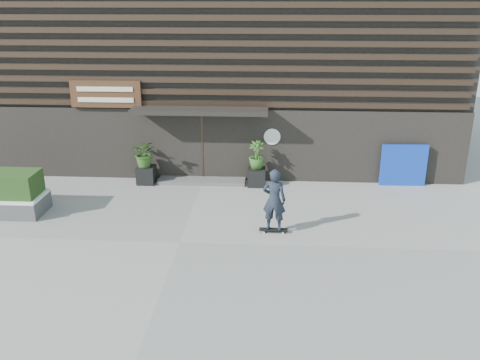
# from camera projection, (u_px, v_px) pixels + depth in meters

# --- Properties ---
(ground) EXTENTS (80.00, 80.00, 0.00)m
(ground) POSITION_uv_depth(u_px,v_px,m) (179.00, 243.00, 13.29)
(ground) COLOR gray
(ground) RESTS_ON ground
(entrance_step) EXTENTS (3.00, 0.80, 0.12)m
(entrance_step) POSITION_uv_depth(u_px,v_px,m) (202.00, 180.00, 17.58)
(entrance_step) COLOR #51514E
(entrance_step) RESTS_ON ground
(planter_pot_left) EXTENTS (0.60, 0.60, 0.60)m
(planter_pot_left) POSITION_uv_depth(u_px,v_px,m) (146.00, 175.00, 17.42)
(planter_pot_left) COLOR black
(planter_pot_left) RESTS_ON ground
(bamboo_left) EXTENTS (0.86, 0.75, 0.96)m
(bamboo_left) POSITION_uv_depth(u_px,v_px,m) (145.00, 153.00, 17.15)
(bamboo_left) COLOR #2D591E
(bamboo_left) RESTS_ON planter_pot_left
(planter_pot_right) EXTENTS (0.60, 0.60, 0.60)m
(planter_pot_right) POSITION_uv_depth(u_px,v_px,m) (257.00, 177.00, 17.21)
(planter_pot_right) COLOR black
(planter_pot_right) RESTS_ON ground
(bamboo_right) EXTENTS (0.54, 0.54, 0.96)m
(bamboo_right) POSITION_uv_depth(u_px,v_px,m) (257.00, 155.00, 16.94)
(bamboo_right) COLOR #2D591E
(bamboo_right) RESTS_ON planter_pot_right
(blue_tarp) EXTENTS (1.53, 0.17, 1.44)m
(blue_tarp) POSITION_uv_depth(u_px,v_px,m) (404.00, 165.00, 17.07)
(blue_tarp) COLOR #0D31B0
(blue_tarp) RESTS_ON ground
(building) EXTENTS (18.00, 11.00, 8.00)m
(building) POSITION_uv_depth(u_px,v_px,m) (216.00, 49.00, 21.26)
(building) COLOR black
(building) RESTS_ON ground
(skateboarder) EXTENTS (0.78, 0.51, 1.83)m
(skateboarder) POSITION_uv_depth(u_px,v_px,m) (274.00, 200.00, 13.54)
(skateboarder) COLOR black
(skateboarder) RESTS_ON ground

